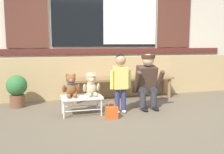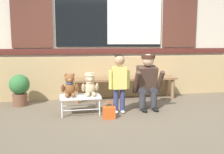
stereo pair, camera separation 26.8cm
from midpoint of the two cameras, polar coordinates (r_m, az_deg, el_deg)
ground_plane at (r=4.02m, az=6.72°, el=-8.53°), size 60.00×60.00×0.00m
brick_low_wall at (r=5.28m, az=1.90°, el=0.15°), size 6.29×0.25×0.85m
shop_facade at (r=5.77m, az=0.77°, el=14.30°), size 6.42×0.26×3.55m
wooden_bench_long at (r=4.97m, az=4.59°, el=-0.95°), size 2.10×0.40×0.44m
small_display_bench at (r=3.96m, az=-5.44°, el=-4.79°), size 0.64×0.36×0.30m
teddy_bear_plain at (r=3.91m, az=-7.81°, el=-2.04°), size 0.28×0.26×0.36m
teddy_bear_with_hat at (r=3.94m, az=-3.17°, el=-1.76°), size 0.28×0.27×0.36m
child_standing at (r=3.95m, az=3.64°, el=0.00°), size 0.35×0.18×0.96m
adult_crouching at (r=4.27m, az=9.95°, el=-1.03°), size 0.50×0.49×0.95m
handbag_on_ground at (r=3.74m, az=1.39°, el=-8.19°), size 0.18×0.11×0.27m
potted_plant at (r=4.72m, az=-19.07°, el=-2.46°), size 0.36×0.36×0.57m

